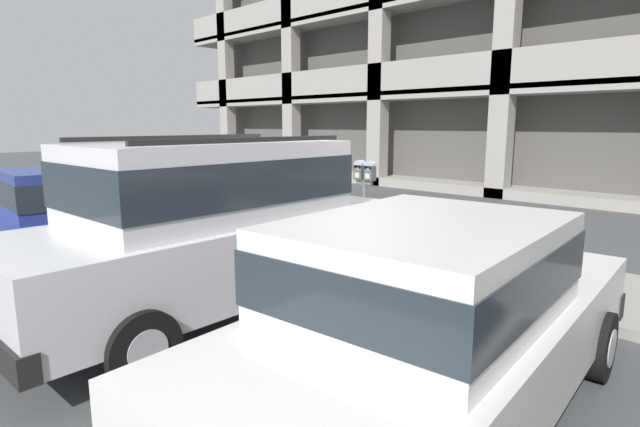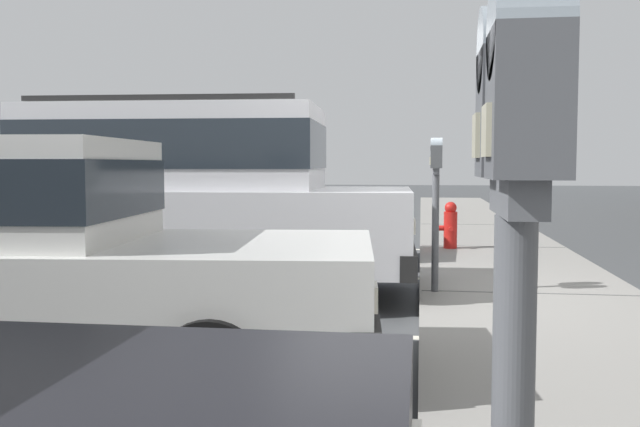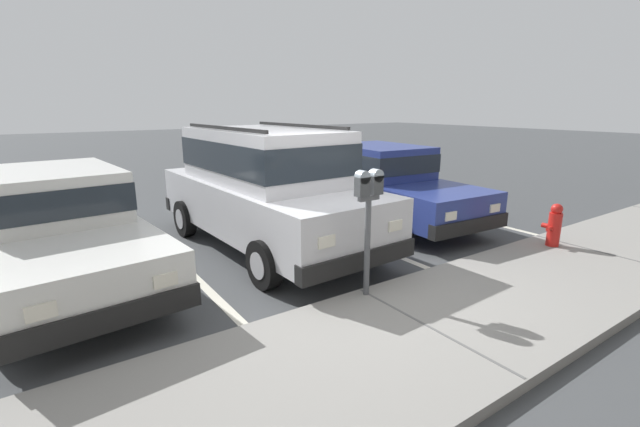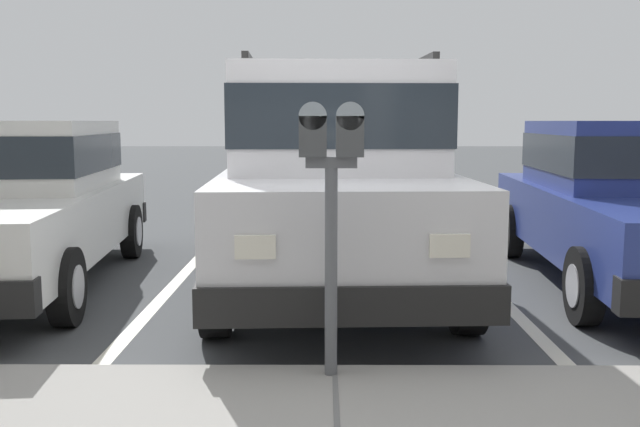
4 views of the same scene
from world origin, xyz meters
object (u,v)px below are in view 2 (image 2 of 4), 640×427
Objects in this scene: silver_suv at (182,193)px; parking_meter_far at (516,240)px; red_sedan at (233,203)px; dark_hatchback at (7,253)px; fire_hydrant at (450,225)px; parking_meter_near at (436,178)px.

parking_meter_far is (5.95, 2.62, 0.18)m from silver_suv.
dark_hatchback is (5.78, 0.08, 0.00)m from red_sedan.
red_sedan is 3.26m from fire_hydrant.
parking_meter_far is (5.92, 0.01, 0.01)m from parking_meter_near.
parking_meter_near is at bearing 86.93° from silver_suv.
parking_meter_near is 2.17× the size of fire_hydrant.
silver_suv is 3.16× the size of parking_meter_far.
parking_meter_near is 5.92m from parking_meter_far.
parking_meter_far reaches higher than parking_meter_near.
dark_hatchback is 4.05m from parking_meter_near.
silver_suv is at bearing -38.33° from fire_hydrant.
fire_hydrant is (-3.68, 2.91, -0.62)m from silver_suv.
parking_meter_far is at bearing 0.07° from parking_meter_near.
parking_meter_far is at bearing 21.48° from red_sedan.
fire_hydrant is at bearing 178.28° from parking_meter_far.
silver_suv reaches higher than dark_hatchback.
dark_hatchback reaches higher than fire_hydrant.
silver_suv reaches higher than fire_hydrant.
dark_hatchback is at bearing -24.64° from fire_hydrant.
red_sedan is at bearing -162.08° from parking_meter_far.
parking_meter_far is at bearing 21.31° from silver_suv.
parking_meter_far reaches higher than dark_hatchback.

